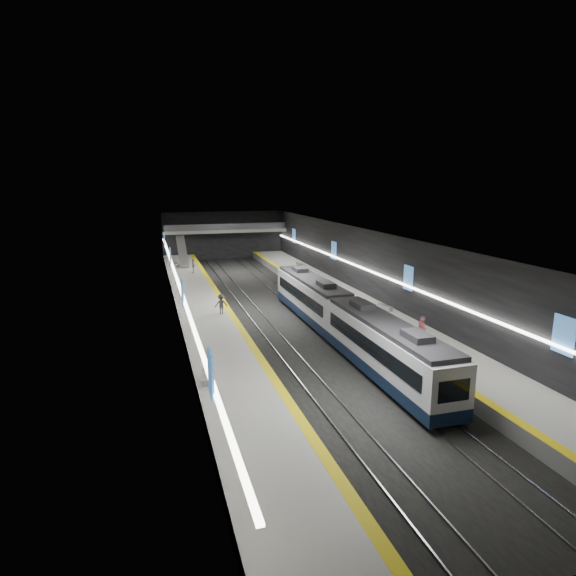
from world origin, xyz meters
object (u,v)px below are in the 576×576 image
object	(u,v)px
train	(342,317)
escalator	(182,251)
bench_left_far	(175,265)
passenger_left_a	(193,266)
passenger_right_a	(422,330)
bench_right_near	(385,307)
bench_left_near	(206,378)
passenger_right_b	(423,328)
passenger_left_b	(221,304)
bench_right_far	(299,264)

from	to	relation	value
train	escalator	xyz separation A→B (m)	(-10.00, 36.63, 0.70)
bench_left_far	passenger_left_a	world-z (taller)	passenger_left_a
passenger_right_a	bench_right_near	bearing A→B (deg)	-22.68
bench_left_near	passenger_right_b	bearing A→B (deg)	17.00
bench_left_far	passenger_left_b	size ratio (longest dim) A/B	1.11
train	bench_left_far	xyz separation A→B (m)	(-11.17, 34.94, -0.95)
bench_left_near	passenger_left_a	world-z (taller)	passenger_left_a
bench_right_near	passenger_right_a	world-z (taller)	passenger_right_a
escalator	passenger_left_b	world-z (taller)	escalator
passenger_right_a	passenger_left_a	size ratio (longest dim) A/B	1.01
passenger_right_b	bench_right_near	bearing A→B (deg)	18.83
passenger_right_b	passenger_left_a	xyz separation A→B (m)	(-14.40, 32.67, 0.04)
bench_left_near	passenger_right_b	world-z (taller)	passenger_right_b
passenger_right_b	passenger_left_b	world-z (taller)	passenger_left_b
passenger_right_b	passenger_left_a	world-z (taller)	passenger_left_a
bench_left_near	bench_right_far	world-z (taller)	bench_right_far
bench_left_near	passenger_right_a	world-z (taller)	passenger_right_a
bench_right_far	bench_right_near	bearing A→B (deg)	-83.21
passenger_left_a	train	bearing A→B (deg)	11.07
train	bench_right_near	world-z (taller)	train
passenger_left_a	passenger_right_b	bearing A→B (deg)	17.33
bench_left_near	passenger_right_a	distance (m)	16.91
passenger_right_b	bench_left_far	bearing A→B (deg)	50.55
escalator	bench_left_near	size ratio (longest dim) A/B	4.28
passenger_left_b	passenger_left_a	bearing A→B (deg)	-89.32
passenger_left_b	bench_left_far	bearing A→B (deg)	-85.41
bench_left_far	passenger_left_b	world-z (taller)	passenger_left_b
bench_left_far	bench_right_far	xyz separation A→B (m)	(17.25, -4.45, -0.01)
bench_left_near	passenger_left_b	distance (m)	15.41
escalator	passenger_left_a	xyz separation A→B (m)	(0.82, -7.54, -0.94)
train	passenger_left_b	distance (m)	11.79
escalator	bench_right_near	bearing A→B (deg)	-62.39
bench_right_near	train	bearing A→B (deg)	-154.60
passenger_left_b	bench_right_far	bearing A→B (deg)	-123.99
train	passenger_right_a	size ratio (longest dim) A/B	15.57
passenger_left_a	passenger_left_b	bearing A→B (deg)	-4.99
bench_left_near	bench_right_near	distance (m)	22.02
train	bench_left_near	bearing A→B (deg)	-149.41
bench_right_near	passenger_left_b	bearing A→B (deg)	156.69
bench_left_far	bench_left_near	bearing A→B (deg)	-80.08
bench_left_far	bench_right_near	size ratio (longest dim) A/B	1.17
bench_left_far	bench_right_far	world-z (taller)	bench_left_far
bench_left_far	passenger_left_a	distance (m)	6.23
bench_right_near	passenger_left_b	size ratio (longest dim) A/B	0.95
bench_left_far	passenger_left_a	bearing A→B (deg)	-60.31
bench_right_far	passenger_right_a	bearing A→B (deg)	-86.40
bench_left_near	bench_right_far	size ratio (longest dim) A/B	0.95
passenger_right_b	passenger_left_b	xyz separation A→B (m)	(-13.86, 11.60, 0.00)
passenger_left_a	passenger_left_b	distance (m)	21.08
escalator	passenger_left_b	size ratio (longest dim) A/B	4.36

